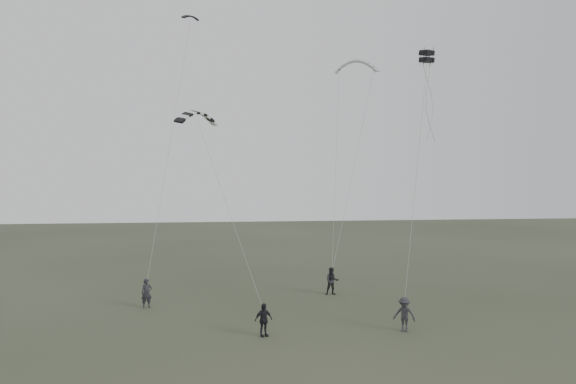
{
  "coord_description": "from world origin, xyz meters",
  "views": [
    {
      "loc": [
        -3.6,
        -31.01,
        8.86
      ],
      "look_at": [
        0.7,
        5.87,
        7.56
      ],
      "focal_mm": 35.0,
      "sensor_mm": 36.0,
      "label": 1
    }
  ],
  "objects": [
    {
      "name": "ground",
      "position": [
        0.0,
        0.0,
        0.0
      ],
      "size": [
        140.0,
        140.0,
        0.0
      ],
      "primitive_type": "plane",
      "color": "#303927",
      "rests_on": "ground"
    },
    {
      "name": "kite_dark_small",
      "position": [
        -5.95,
        12.06,
        20.59
      ],
      "size": [
        1.38,
        1.15,
        0.56
      ],
      "primitive_type": null,
      "rotation": [
        0.33,
        0.0,
        0.58
      ],
      "color": "black",
      "rests_on": "flyer_left"
    },
    {
      "name": "flyer_right",
      "position": [
        4.24,
        8.68,
        0.99
      ],
      "size": [
        1.01,
        0.81,
        1.98
      ],
      "primitive_type": "imported",
      "rotation": [
        0.0,
        0.0,
        -0.07
      ],
      "color": "black",
      "rests_on": "ground"
    },
    {
      "name": "kite_pale_large",
      "position": [
        7.05,
        13.18,
        17.77
      ],
      "size": [
        3.71,
        2.44,
        1.65
      ],
      "primitive_type": null,
      "rotation": [
        0.34,
        0.0,
        -0.38
      ],
      "color": "#A6A8AB",
      "rests_on": "flyer_right"
    },
    {
      "name": "kite_box",
      "position": [
        9.1,
        3.04,
        16.1
      ],
      "size": [
        0.96,
        0.99,
        0.8
      ],
      "primitive_type": null,
      "rotation": [
        0.1,
        0.0,
        0.47
      ],
      "color": "black",
      "rests_on": "flyer_far"
    },
    {
      "name": "flyer_center",
      "position": [
        -1.44,
        -1.06,
        0.9
      ],
      "size": [
        1.14,
        0.85,
        1.8
      ],
      "primitive_type": "imported",
      "rotation": [
        0.0,
        0.0,
        0.44
      ],
      "color": "black",
      "rests_on": "ground"
    },
    {
      "name": "flyer_far",
      "position": [
        6.42,
        -1.04,
        0.96
      ],
      "size": [
        1.43,
        1.26,
        1.92
      ],
      "primitive_type": "imported",
      "rotation": [
        0.0,
        0.0,
        -0.55
      ],
      "color": "#292A2E",
      "rests_on": "ground"
    },
    {
      "name": "kite_striped",
      "position": [
        -5.24,
        5.87,
        12.74
      ],
      "size": [
        2.97,
        2.7,
        1.33
      ],
      "primitive_type": null,
      "rotation": [
        0.23,
        0.0,
        0.69
      ],
      "color": "black",
      "rests_on": "flyer_center"
    },
    {
      "name": "flyer_left",
      "position": [
        -8.58,
        6.22,
        0.95
      ],
      "size": [
        0.8,
        0.65,
        1.91
      ],
      "primitive_type": "imported",
      "rotation": [
        0.0,
        0.0,
        0.32
      ],
      "color": "#232328",
      "rests_on": "ground"
    }
  ]
}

